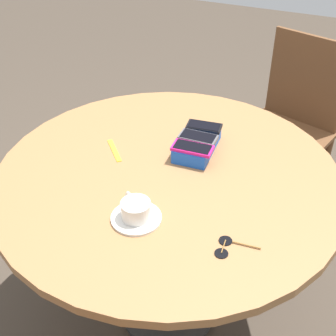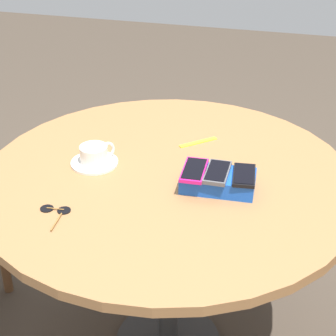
# 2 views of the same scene
# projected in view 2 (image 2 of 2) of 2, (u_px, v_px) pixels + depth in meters

# --- Properties ---
(round_table) EXTENTS (1.13, 1.13, 0.72)m
(round_table) POSITION_uv_depth(u_px,v_px,m) (168.00, 198.00, 1.73)
(round_table) COLOR #2D2D2D
(round_table) RESTS_ON ground_plane
(phone_box) EXTENTS (0.21, 0.13, 0.05)m
(phone_box) POSITION_uv_depth(u_px,v_px,m) (218.00, 181.00, 1.60)
(phone_box) COLOR blue
(phone_box) RESTS_ON round_table
(phone_black) EXTENTS (0.07, 0.13, 0.01)m
(phone_black) POSITION_uv_depth(u_px,v_px,m) (244.00, 175.00, 1.57)
(phone_black) COLOR black
(phone_black) RESTS_ON phone_box
(phone_gray) EXTENTS (0.06, 0.13, 0.01)m
(phone_gray) POSITION_uv_depth(u_px,v_px,m) (217.00, 172.00, 1.59)
(phone_gray) COLOR #515156
(phone_gray) RESTS_ON phone_box
(phone_magenta) EXTENTS (0.07, 0.14, 0.01)m
(phone_magenta) POSITION_uv_depth(u_px,v_px,m) (194.00, 170.00, 1.60)
(phone_magenta) COLOR #D11975
(phone_magenta) RESTS_ON phone_box
(saucer) EXTENTS (0.15, 0.15, 0.01)m
(saucer) POSITION_uv_depth(u_px,v_px,m) (94.00, 163.00, 1.73)
(saucer) COLOR silver
(saucer) RESTS_ON round_table
(coffee_cup) EXTENTS (0.09, 0.10, 0.06)m
(coffee_cup) POSITION_uv_depth(u_px,v_px,m) (94.00, 154.00, 1.72)
(coffee_cup) COLOR silver
(coffee_cup) RESTS_ON saucer
(lanyard_strap) EXTENTS (0.11, 0.10, 0.00)m
(lanyard_strap) POSITION_uv_depth(u_px,v_px,m) (198.00, 142.00, 1.86)
(lanyard_strap) COLOR yellow
(lanyard_strap) RESTS_ON round_table
(sunglasses) EXTENTS (0.09, 0.11, 0.01)m
(sunglasses) POSITION_uv_depth(u_px,v_px,m) (56.00, 211.00, 1.51)
(sunglasses) COLOR black
(sunglasses) RESTS_ON round_table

